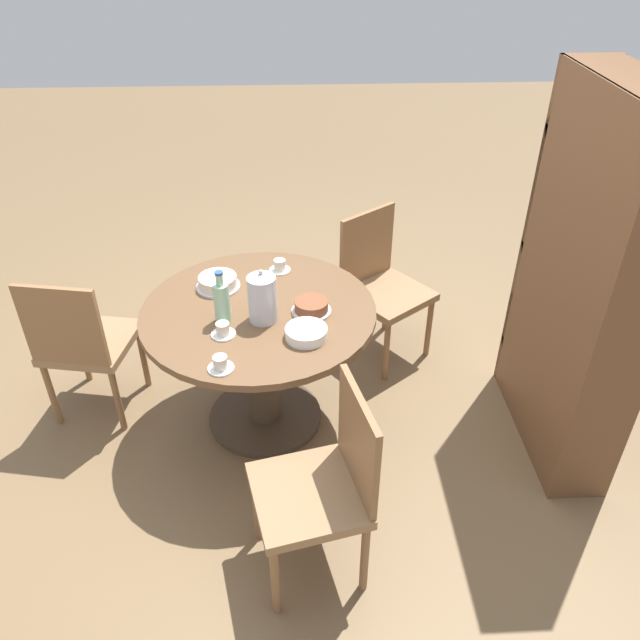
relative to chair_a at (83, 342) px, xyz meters
name	(u,v)px	position (x,y,z in m)	size (l,w,h in m)	color
ground_plane	(266,418)	(0.10, 0.90, -0.47)	(14.00, 14.00, 0.00)	brown
dining_table	(261,342)	(0.10, 0.90, 0.05)	(1.13, 1.13, 0.71)	#473828
chair_a	(83,342)	(0.00, 0.00, 0.00)	(0.49, 0.49, 0.87)	olive
chair_b	(323,483)	(0.97, 1.17, 0.00)	(0.50, 0.50, 0.87)	olive
chair_c	(381,283)	(-0.50, 1.59, 0.00)	(0.59, 0.59, 0.87)	olive
bookshelf	(578,288)	(0.26, 2.36, 0.41)	(0.91, 0.28, 1.78)	brown
coffee_pot	(262,297)	(0.19, 0.93, 0.36)	(0.13, 0.13, 0.27)	silver
water_bottle	(222,301)	(0.19, 0.75, 0.35)	(0.07, 0.07, 0.26)	#99C6A3
cake_main	(218,282)	(-0.10, 0.70, 0.27)	(0.22, 0.22, 0.06)	silver
cake_second	(311,307)	(0.14, 1.16, 0.27)	(0.19, 0.19, 0.06)	silver
cup_a	(223,330)	(0.31, 0.75, 0.27)	(0.11, 0.11, 0.06)	white
cup_b	(220,364)	(0.55, 0.76, 0.27)	(0.11, 0.11, 0.06)	white
cup_c	(280,266)	(-0.25, 1.00, 0.27)	(0.11, 0.11, 0.06)	white
plate_stack	(306,333)	(0.34, 1.13, 0.27)	(0.19, 0.19, 0.05)	white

